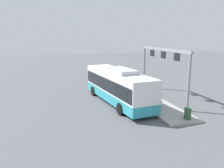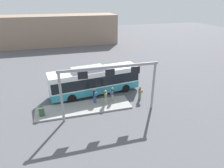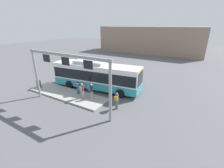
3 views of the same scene
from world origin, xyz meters
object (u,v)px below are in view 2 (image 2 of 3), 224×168
(person_boarding, at_px, (140,93))
(person_waiting_far, at_px, (106,97))
(trash_bin, at_px, (42,112))
(person_waiting_mid, at_px, (95,96))
(bus_main, at_px, (95,80))
(person_waiting_near, at_px, (112,94))

(person_boarding, height_order, person_waiting_far, person_waiting_far)
(person_boarding, distance_m, trash_bin, 10.73)
(person_waiting_mid, bearing_deg, person_waiting_far, -137.59)
(bus_main, bearing_deg, trash_bin, -156.23)
(bus_main, height_order, person_waiting_mid, bus_main)
(person_waiting_near, relative_size, person_waiting_mid, 1.00)
(bus_main, height_order, trash_bin, bus_main)
(bus_main, height_order, person_waiting_near, bus_main)
(bus_main, relative_size, person_boarding, 6.60)
(bus_main, relative_size, person_waiting_far, 6.60)
(person_waiting_near, distance_m, person_waiting_mid, 1.96)
(bus_main, xyz_separation_m, person_waiting_mid, (-0.57, -2.67, -0.76))
(bus_main, xyz_separation_m, person_boarding, (4.60, -3.09, -0.92))
(person_waiting_far, bearing_deg, person_waiting_mid, 68.02)
(person_waiting_near, xyz_separation_m, trash_bin, (-7.49, -0.91, -0.44))
(person_waiting_mid, relative_size, trash_bin, 1.86)
(bus_main, distance_m, person_waiting_near, 3.21)
(bus_main, distance_m, person_waiting_mid, 2.83)
(bus_main, xyz_separation_m, person_waiting_near, (1.38, -2.79, -0.76))
(person_waiting_far, bearing_deg, bus_main, 14.41)
(person_boarding, relative_size, person_waiting_mid, 1.00)
(person_boarding, xyz_separation_m, person_waiting_near, (-3.21, 0.30, 0.16))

